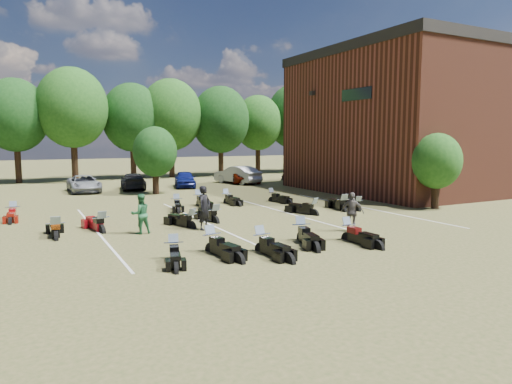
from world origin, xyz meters
TOP-DOWN VIEW (x-y plane):
  - ground at (0.00, 0.00)m, footprint 160.00×160.00m
  - car_2 at (-6.54, 19.16)m, footprint 2.16×4.64m
  - car_3 at (-2.82, 19.27)m, footprint 2.53×4.75m
  - car_4 at (1.39, 18.91)m, footprint 2.61×4.29m
  - car_5 at (6.66, 19.80)m, footprint 3.01×5.13m
  - car_6 at (7.43, 20.33)m, footprint 3.51×5.80m
  - car_7 at (13.18, 18.83)m, footprint 3.51×5.05m
  - person_black at (-3.66, 1.32)m, footprint 0.86×0.79m
  - person_green at (-6.39, 1.76)m, footprint 0.89×0.73m
  - person_grey at (1.91, -2.02)m, footprint 0.96×1.05m
  - motorcycle_1 at (-6.41, -2.93)m, footprint 1.18×2.20m
  - motorcycle_2 at (-3.33, -3.40)m, footprint 0.91×2.39m
  - motorcycle_3 at (-4.92, -2.61)m, footprint 1.12×2.48m
  - motorcycle_4 at (-1.08, -2.55)m, footprint 1.38×2.54m
  - motorcycle_5 at (0.62, -3.35)m, footprint 0.80×2.33m
  - motorcycle_7 at (-7.84, 2.80)m, footprint 1.16×2.46m
  - motorcycle_8 at (-9.69, 2.21)m, footprint 0.84×2.41m
  - motorcycle_9 at (-4.08, 1.97)m, footprint 1.42×2.37m
  - motorcycle_10 at (-2.59, 2.68)m, footprint 0.97×2.36m
  - motorcycle_11 at (2.86, 2.29)m, footprint 1.43×2.47m
  - motorcycle_12 at (5.09, 2.60)m, footprint 1.32×2.56m
  - motorcycle_13 at (5.90, 2.35)m, footprint 1.11×2.21m
  - motorcycle_15 at (-11.24, 8.45)m, footprint 0.87×2.25m
  - motorcycle_16 at (-2.89, 7.78)m, footprint 1.19×2.25m
  - motorcycle_18 at (-1.25, 8.54)m, footprint 0.90×2.42m
  - motorcycle_19 at (0.65, 8.66)m, footprint 0.83×2.26m
  - motorcycle_20 at (3.56, 7.96)m, footprint 1.14×2.25m
  - brick_building at (22.00, 9.00)m, footprint 25.40×15.20m
  - tree_line at (-1.00, 29.00)m, footprint 56.00×6.00m
  - young_tree_near_building at (10.50, 1.00)m, footprint 2.80×2.80m
  - young_tree_midfield at (-2.00, 15.50)m, footprint 3.20×3.20m
  - parking_lines at (-3.00, 3.00)m, footprint 20.10×14.00m

SIDE VIEW (x-z plane):
  - ground at x=0.00m, z-range 0.00..0.00m
  - motorcycle_1 at x=-6.41m, z-range -0.59..0.59m
  - motorcycle_2 at x=-3.33m, z-range -0.65..0.65m
  - motorcycle_3 at x=-4.92m, z-range -0.67..0.67m
  - motorcycle_4 at x=-1.08m, z-range -0.68..0.68m
  - motorcycle_5 at x=0.62m, z-range -0.64..0.64m
  - motorcycle_7 at x=-7.84m, z-range -0.66..0.66m
  - motorcycle_8 at x=-9.69m, z-range -0.67..0.67m
  - motorcycle_9 at x=-4.08m, z-range -0.63..0.63m
  - motorcycle_10 at x=-2.59m, z-range -0.64..0.64m
  - motorcycle_11 at x=2.86m, z-range -0.66..0.66m
  - motorcycle_12 at x=5.09m, z-range -0.68..0.68m
  - motorcycle_13 at x=5.90m, z-range -0.59..0.59m
  - motorcycle_15 at x=-11.24m, z-range -0.61..0.61m
  - motorcycle_16 at x=-2.89m, z-range -0.60..0.60m
  - motorcycle_18 at x=-1.25m, z-range -0.66..0.66m
  - motorcycle_19 at x=0.65m, z-range -0.62..0.62m
  - motorcycle_20 at x=3.56m, z-range -0.60..0.60m
  - parking_lines at x=-3.00m, z-range 0.00..0.01m
  - car_2 at x=-6.54m, z-range 0.00..1.29m
  - car_3 at x=-2.82m, z-range 0.00..1.31m
  - car_7 at x=13.18m, z-range 0.00..1.36m
  - car_4 at x=1.39m, z-range 0.00..1.36m
  - car_6 at x=7.43m, z-range 0.00..1.50m
  - car_5 at x=6.66m, z-range 0.00..1.60m
  - person_green at x=-6.39m, z-range 0.00..1.71m
  - person_grey at x=1.91m, z-range 0.00..1.72m
  - person_black at x=-3.66m, z-range 0.00..1.96m
  - young_tree_near_building at x=10.50m, z-range 0.67..4.83m
  - young_tree_midfield at x=-2.00m, z-range 0.74..5.44m
  - brick_building at x=22.00m, z-range 0.01..10.71m
  - tree_line at x=-1.00m, z-range 1.42..11.20m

